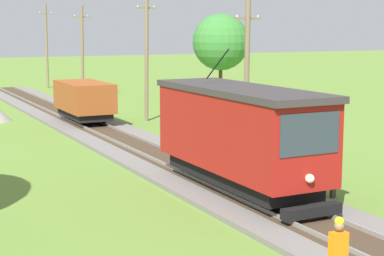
{
  "coord_description": "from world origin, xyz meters",
  "views": [
    {
      "loc": [
        -11.23,
        -3.06,
        5.8
      ],
      "look_at": [
        0.16,
        19.74,
        1.82
      ],
      "focal_mm": 59.57,
      "sensor_mm": 36.0,
      "label": 1
    }
  ],
  "objects_px": {
    "utility_pole_far": "(147,56)",
    "utility_pole_distant": "(82,52)",
    "second_worker": "(334,170)",
    "tree_left_far": "(221,42)",
    "utility_pole_horizon": "(47,45)",
    "freight_car": "(84,100)",
    "red_tram": "(240,134)",
    "utility_pole_mid": "(247,76)",
    "track_worker": "(338,252)"
  },
  "relations": [
    {
      "from": "utility_pole_mid",
      "to": "utility_pole_far",
      "type": "height_order",
      "value": "utility_pole_far"
    },
    {
      "from": "red_tram",
      "to": "tree_left_far",
      "type": "distance_m",
      "value": 32.79
    },
    {
      "from": "freight_car",
      "to": "utility_pole_far",
      "type": "xyz_separation_m",
      "value": [
        4.08,
        -0.04,
        2.56
      ]
    },
    {
      "from": "red_tram",
      "to": "utility_pole_horizon",
      "type": "bearing_deg",
      "value": 84.67
    },
    {
      "from": "utility_pole_horizon",
      "to": "second_worker",
      "type": "xyz_separation_m",
      "value": [
        -1.33,
        -45.5,
        -3.23
      ]
    },
    {
      "from": "utility_pole_far",
      "to": "second_worker",
      "type": "xyz_separation_m",
      "value": [
        -1.33,
        -19.98,
        -3.13
      ]
    },
    {
      "from": "utility_pole_mid",
      "to": "utility_pole_far",
      "type": "xyz_separation_m",
      "value": [
        0.0,
        11.98,
        0.46
      ]
    },
    {
      "from": "freight_car",
      "to": "tree_left_far",
      "type": "distance_m",
      "value": 18.92
    },
    {
      "from": "utility_pole_far",
      "to": "utility_pole_distant",
      "type": "height_order",
      "value": "utility_pole_far"
    },
    {
      "from": "freight_car",
      "to": "utility_pole_horizon",
      "type": "relative_size",
      "value": 0.63
    },
    {
      "from": "utility_pole_far",
      "to": "track_worker",
      "type": "relative_size",
      "value": 4.5
    },
    {
      "from": "utility_pole_mid",
      "to": "utility_pole_far",
      "type": "bearing_deg",
      "value": 90.0
    },
    {
      "from": "utility_pole_distant",
      "to": "utility_pole_mid",
      "type": "bearing_deg",
      "value": -90.0
    },
    {
      "from": "freight_car",
      "to": "utility_pole_far",
      "type": "relative_size",
      "value": 0.65
    },
    {
      "from": "track_worker",
      "to": "second_worker",
      "type": "xyz_separation_m",
      "value": [
        5.19,
        6.57,
        0.0
      ]
    },
    {
      "from": "red_tram",
      "to": "track_worker",
      "type": "relative_size",
      "value": 4.79
    },
    {
      "from": "utility_pole_distant",
      "to": "tree_left_far",
      "type": "height_order",
      "value": "utility_pole_distant"
    },
    {
      "from": "tree_left_far",
      "to": "utility_pole_horizon",
      "type": "bearing_deg",
      "value": 127.14
    },
    {
      "from": "red_tram",
      "to": "utility_pole_mid",
      "type": "height_order",
      "value": "utility_pole_mid"
    },
    {
      "from": "red_tram",
      "to": "tree_left_far",
      "type": "xyz_separation_m",
      "value": [
        15.32,
        28.89,
        2.49
      ]
    },
    {
      "from": "freight_car",
      "to": "tree_left_far",
      "type": "height_order",
      "value": "tree_left_far"
    },
    {
      "from": "utility_pole_distant",
      "to": "utility_pole_horizon",
      "type": "bearing_deg",
      "value": 90.0
    },
    {
      "from": "freight_car",
      "to": "second_worker",
      "type": "distance_m",
      "value": 20.21
    },
    {
      "from": "utility_pole_mid",
      "to": "tree_left_far",
      "type": "distance_m",
      "value": 25.31
    },
    {
      "from": "freight_car",
      "to": "track_worker",
      "type": "xyz_separation_m",
      "value": [
        -2.45,
        -26.59,
        -0.57
      ]
    },
    {
      "from": "utility_pole_distant",
      "to": "track_worker",
      "type": "bearing_deg",
      "value": -99.23
    },
    {
      "from": "second_worker",
      "to": "tree_left_far",
      "type": "xyz_separation_m",
      "value": [
        12.58,
        30.65,
        3.7
      ]
    },
    {
      "from": "utility_pole_far",
      "to": "red_tram",
      "type": "bearing_deg",
      "value": -102.62
    },
    {
      "from": "freight_car",
      "to": "second_worker",
      "type": "xyz_separation_m",
      "value": [
        2.75,
        -20.02,
        -0.57
      ]
    },
    {
      "from": "utility_pole_horizon",
      "to": "track_worker",
      "type": "bearing_deg",
      "value": -97.15
    },
    {
      "from": "utility_pole_far",
      "to": "utility_pole_horizon",
      "type": "distance_m",
      "value": 25.52
    },
    {
      "from": "utility_pole_far",
      "to": "track_worker",
      "type": "distance_m",
      "value": 27.52
    },
    {
      "from": "utility_pole_mid",
      "to": "tree_left_far",
      "type": "bearing_deg",
      "value": 63.6
    },
    {
      "from": "track_worker",
      "to": "utility_pole_far",
      "type": "bearing_deg",
      "value": 166.04
    },
    {
      "from": "track_worker",
      "to": "utility_pole_horizon",
      "type": "bearing_deg",
      "value": 172.71
    },
    {
      "from": "freight_car",
      "to": "second_worker",
      "type": "relative_size",
      "value": 2.91
    },
    {
      "from": "red_tram",
      "to": "tree_left_far",
      "type": "bearing_deg",
      "value": 62.06
    },
    {
      "from": "freight_car",
      "to": "utility_pole_mid",
      "type": "xyz_separation_m",
      "value": [
        4.08,
        -12.02,
        2.1
      ]
    },
    {
      "from": "red_tram",
      "to": "utility_pole_distant",
      "type": "distance_m",
      "value": 32.17
    },
    {
      "from": "red_tram",
      "to": "utility_pole_horizon",
      "type": "xyz_separation_m",
      "value": [
        4.08,
        43.73,
        2.02
      ]
    },
    {
      "from": "second_worker",
      "to": "utility_pole_far",
      "type": "bearing_deg",
      "value": -30.09
    },
    {
      "from": "freight_car",
      "to": "utility_pole_distant",
      "type": "xyz_separation_m",
      "value": [
        4.08,
        13.61,
        2.37
      ]
    },
    {
      "from": "red_tram",
      "to": "utility_pole_distant",
      "type": "relative_size",
      "value": 1.11
    },
    {
      "from": "utility_pole_distant",
      "to": "utility_pole_horizon",
      "type": "height_order",
      "value": "utility_pole_horizon"
    },
    {
      "from": "utility_pole_distant",
      "to": "track_worker",
      "type": "xyz_separation_m",
      "value": [
        -6.53,
        -40.2,
        -2.94
      ]
    },
    {
      "from": "utility_pole_far",
      "to": "utility_pole_horizon",
      "type": "xyz_separation_m",
      "value": [
        0.0,
        25.52,
        0.1
      ]
    },
    {
      "from": "utility_pole_distant",
      "to": "tree_left_far",
      "type": "xyz_separation_m",
      "value": [
        11.25,
        -2.98,
        0.75
      ]
    },
    {
      "from": "utility_pole_horizon",
      "to": "track_worker",
      "type": "relative_size",
      "value": 4.62
    },
    {
      "from": "utility_pole_horizon",
      "to": "second_worker",
      "type": "relative_size",
      "value": 4.62
    },
    {
      "from": "utility_pole_distant",
      "to": "utility_pole_far",
      "type": "bearing_deg",
      "value": -90.0
    }
  ]
}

